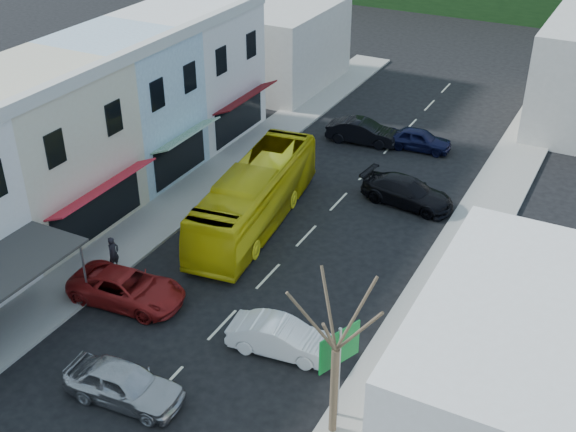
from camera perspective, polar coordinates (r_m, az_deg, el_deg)
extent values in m
plane|color=black|center=(30.80, -5.22, -8.56)|extent=(120.00, 120.00, 0.00)
cube|color=gray|center=(41.25, -6.69, 2.37)|extent=(3.00, 52.00, 0.15)
cube|color=gray|center=(36.02, 13.67, -2.85)|extent=(3.00, 52.00, 0.15)
cube|color=beige|center=(37.84, -19.31, 4.74)|extent=(7.00, 8.00, 8.00)
cube|color=#B61B29|center=(35.58, -14.39, 2.17)|extent=(1.30, 6.80, 0.08)
cube|color=#94B0C0|center=(42.44, -12.71, 8.48)|extent=(7.00, 6.00, 8.00)
cube|color=#195926|center=(40.44, -8.01, 6.37)|extent=(1.30, 5.10, 0.08)
cube|color=silver|center=(47.25, -7.73, 11.19)|extent=(7.00, 7.00, 8.00)
cube|color=#530A0E|center=(45.45, -3.32, 9.36)|extent=(1.30, 5.95, 0.08)
cube|color=#B7B2A8|center=(55.79, -0.99, 13.36)|extent=(8.00, 10.00, 6.00)
imported|color=yellow|center=(36.79, -2.63, 1.49)|extent=(3.95, 11.82, 3.10)
imported|color=#A6A7AB|center=(27.62, -12.84, -12.89)|extent=(4.53, 2.14, 1.40)
imported|color=white|center=(28.95, -0.54, -9.59)|extent=(4.59, 2.35, 1.40)
imported|color=maroon|center=(32.31, -12.59, -5.61)|extent=(4.76, 2.32, 1.40)
imported|color=black|center=(39.50, 9.40, 1.84)|extent=(4.68, 2.34, 1.40)
imported|color=black|center=(46.00, 10.32, 6.00)|extent=(4.51, 2.09, 1.40)
imported|color=black|center=(46.46, 5.90, 6.60)|extent=(4.58, 2.29, 1.40)
imported|color=black|center=(34.23, -13.61, -2.90)|extent=(0.43, 0.62, 1.70)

